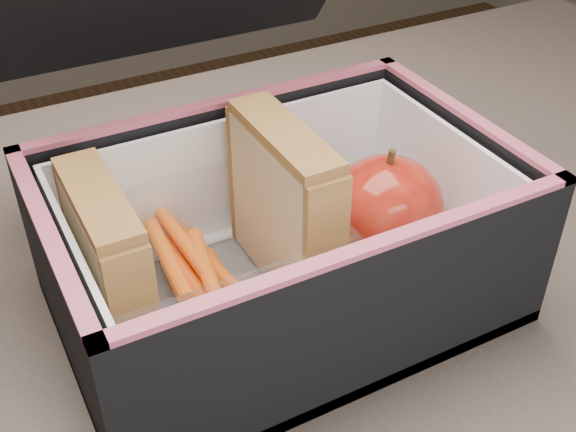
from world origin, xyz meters
name	(u,v)px	position (x,y,z in m)	size (l,w,h in m)	color
kitchen_table	(327,402)	(0.00, 0.00, 0.66)	(1.20, 0.80, 0.75)	brown
lunch_bag	(278,226)	(-0.02, 0.03, 0.81)	(0.29, 0.31, 0.26)	black
plastic_tub	(204,265)	(-0.07, 0.04, 0.80)	(0.16, 0.12, 0.07)	white
sandwich_left	(109,266)	(-0.13, 0.04, 0.82)	(0.03, 0.10, 0.11)	#D4B882
sandwich_right	(284,207)	(-0.02, 0.04, 0.82)	(0.03, 0.10, 0.12)	#D4B882
carrot_sticks	(201,272)	(-0.07, 0.05, 0.78)	(0.05, 0.14, 0.03)	#E85609
paper_napkin	(383,252)	(0.06, 0.02, 0.77)	(0.08, 0.08, 0.01)	white
red_apple	(386,208)	(0.05, 0.02, 0.81)	(0.08, 0.08, 0.08)	#8D0904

